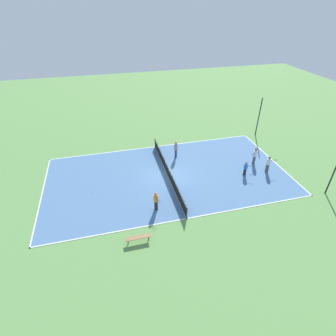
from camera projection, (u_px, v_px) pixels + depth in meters
The scene contains 13 objects.
ground_plane at pixel (168, 176), 24.70m from camera, with size 80.00×80.00×0.00m, color #60934C.
court_surface at pixel (168, 176), 24.69m from camera, with size 11.78×22.40×0.02m.
tennis_net at pixel (168, 171), 24.39m from camera, with size 11.58×0.10×1.05m.
bench at pixel (138, 238), 17.92m from camera, with size 0.36×1.72×0.45m.
player_far_white at pixel (268, 163), 24.74m from camera, with size 0.47×0.97×1.67m.
player_center_orange at pixel (156, 200), 20.33m from camera, with size 0.97×0.45×1.65m.
player_near_white at pixel (255, 155), 25.92m from camera, with size 0.82×0.95×1.74m.
player_baseline_gray at pixel (176, 148), 26.93m from camera, with size 0.49×0.49×1.85m.
player_near_blue at pixel (246, 168), 24.40m from camera, with size 0.82×0.95×1.39m.
tennis_ball_midcourt at pixel (92, 192), 22.55m from camera, with size 0.07×0.07×0.07m, color #CCE033.
tennis_ball_right_alley at pixel (166, 172), 25.10m from camera, with size 0.07×0.07×0.07m, color #CCE033.
fence_post_back_left at pixel (259, 117), 30.72m from camera, with size 0.12×0.12×4.60m.
fence_post_back_right at pixel (334, 171), 21.29m from camera, with size 0.12×0.12×4.60m.
Camera 1 is at (19.54, -4.99, 14.28)m, focal length 28.00 mm.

